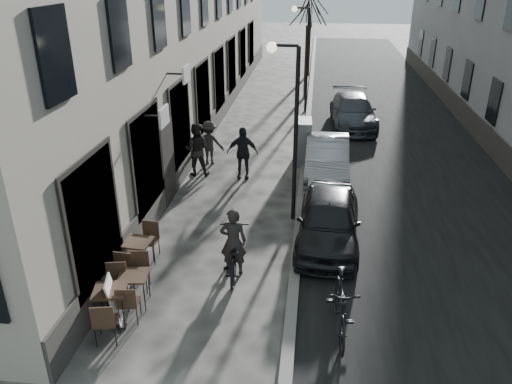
% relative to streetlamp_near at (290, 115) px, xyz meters
% --- Properties ---
extents(ground, '(120.00, 120.00, 0.00)m').
position_rel_streetlamp_near_xyz_m(ground, '(0.17, -6.00, -3.16)').
color(ground, '#32302D').
rests_on(ground, ground).
extents(road, '(7.30, 60.00, 0.00)m').
position_rel_streetlamp_near_xyz_m(road, '(4.02, 10.00, -3.16)').
color(road, black).
rests_on(road, ground).
extents(kerb, '(0.25, 60.00, 0.12)m').
position_rel_streetlamp_near_xyz_m(kerb, '(0.37, 10.00, -3.10)').
color(kerb, slate).
rests_on(kerb, ground).
extents(streetlamp_near, '(0.90, 0.28, 5.09)m').
position_rel_streetlamp_near_xyz_m(streetlamp_near, '(0.00, 0.00, 0.00)').
color(streetlamp_near, black).
rests_on(streetlamp_near, ground).
extents(streetlamp_far, '(0.90, 0.28, 5.09)m').
position_rel_streetlamp_near_xyz_m(streetlamp_far, '(0.00, 12.00, 0.00)').
color(streetlamp_far, black).
rests_on(streetlamp_far, ground).
extents(tree_near, '(2.40, 2.40, 5.70)m').
position_rel_streetlamp_near_xyz_m(tree_near, '(0.07, 15.00, 1.50)').
color(tree_near, black).
rests_on(tree_near, ground).
extents(tree_far, '(2.40, 2.40, 5.70)m').
position_rel_streetlamp_near_xyz_m(tree_far, '(0.07, 21.00, 1.50)').
color(tree_far, black).
rests_on(tree_far, ground).
extents(bistro_set_a, '(0.78, 1.68, 0.96)m').
position_rel_streetlamp_near_xyz_m(bistro_set_a, '(-3.36, -5.15, -2.67)').
color(bistro_set_a, black).
rests_on(bistro_set_a, ground).
extents(bistro_set_b, '(0.71, 1.58, 0.91)m').
position_rel_streetlamp_near_xyz_m(bistro_set_b, '(-3.09, -4.52, -2.69)').
color(bistro_set_b, black).
rests_on(bistro_set_b, ground).
extents(bistro_set_c, '(0.72, 1.65, 0.96)m').
position_rel_streetlamp_near_xyz_m(bistro_set_c, '(-3.45, -3.18, -2.67)').
color(bistro_set_c, black).
rests_on(bistro_set_c, ground).
extents(sign_board, '(0.49, 0.65, 1.04)m').
position_rel_streetlamp_near_xyz_m(sign_board, '(-3.29, -5.12, -2.74)').
color(sign_board, black).
rests_on(sign_board, ground).
extents(utility_cabinet, '(0.66, 1.14, 1.67)m').
position_rel_streetlamp_near_xyz_m(utility_cabinet, '(0.27, 4.62, -2.32)').
color(utility_cabinet, slate).
rests_on(utility_cabinet, ground).
extents(bicycle, '(0.91, 2.10, 1.07)m').
position_rel_streetlamp_near_xyz_m(bicycle, '(-1.12, -3.03, -2.63)').
color(bicycle, black).
rests_on(bicycle, ground).
extents(cyclist_rider, '(0.68, 0.48, 1.75)m').
position_rel_streetlamp_near_xyz_m(cyclist_rider, '(-1.12, -3.03, -2.29)').
color(cyclist_rider, black).
rests_on(cyclist_rider, ground).
extents(pedestrian_near, '(1.00, 0.82, 1.90)m').
position_rel_streetlamp_near_xyz_m(pedestrian_near, '(-3.43, 3.03, -2.21)').
color(pedestrian_near, black).
rests_on(pedestrian_near, ground).
extents(pedestrian_mid, '(1.09, 0.65, 1.66)m').
position_rel_streetlamp_near_xyz_m(pedestrian_mid, '(-3.18, 4.11, -2.33)').
color(pedestrian_mid, '#272522').
rests_on(pedestrian_mid, ground).
extents(pedestrian_far, '(1.11, 0.50, 1.86)m').
position_rel_streetlamp_near_xyz_m(pedestrian_far, '(-1.76, 2.92, -2.23)').
color(pedestrian_far, black).
rests_on(pedestrian_far, ground).
extents(car_near, '(1.84, 4.15, 1.39)m').
position_rel_streetlamp_near_xyz_m(car_near, '(1.17, -1.28, -2.47)').
color(car_near, black).
rests_on(car_near, ground).
extents(car_mid, '(1.53, 4.24, 1.39)m').
position_rel_streetlamp_near_xyz_m(car_mid, '(1.17, 3.36, -2.47)').
color(car_mid, '#9B9DA3').
rests_on(car_mid, ground).
extents(car_far, '(2.15, 4.87, 1.39)m').
position_rel_streetlamp_near_xyz_m(car_far, '(2.43, 9.69, -2.46)').
color(car_far, '#3A3E45').
rests_on(car_far, ground).
extents(moped, '(0.67, 2.15, 1.28)m').
position_rel_streetlamp_near_xyz_m(moped, '(1.37, -4.88, -2.52)').
color(moped, black).
rests_on(moped, ground).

